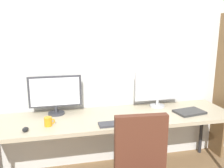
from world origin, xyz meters
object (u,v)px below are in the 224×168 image
monitor_right (158,88)px  laptop_closed (189,112)px  desk (113,120)px  computer_mouse (25,129)px  coffee_mug (48,122)px  monitor_left (55,94)px  keyboard_main (118,123)px

monitor_right → laptop_closed: 0.46m
desk → computer_mouse: (-0.88, -0.19, 0.06)m
laptop_closed → computer_mouse: bearing=174.0°
desk → coffee_mug: 0.69m
monitor_left → laptop_closed: bearing=-11.4°
coffee_mug → monitor_right: bearing=14.4°
computer_mouse → coffee_mug: bearing=20.4°
keyboard_main → computer_mouse: size_ratio=4.05×
monitor_right → laptop_closed: size_ratio=1.76×
desk → monitor_left: bearing=160.5°
laptop_closed → desk: bearing=165.0°
monitor_right → computer_mouse: (-1.48, -0.40, -0.22)m
monitor_right → computer_mouse: size_ratio=5.88×
keyboard_main → desk: bearing=90.0°
coffee_mug → keyboard_main: bearing=-9.7°
monitor_right → laptop_closed: monitor_right is taller
monitor_left → coffee_mug: (-0.08, -0.33, -0.19)m
laptop_closed → coffee_mug: (-1.54, -0.03, 0.03)m
desk → laptop_closed: size_ratio=8.39×
monitor_right → coffee_mug: (-1.28, -0.33, -0.19)m
desk → laptop_closed: (0.87, -0.08, 0.06)m
computer_mouse → coffee_mug: 0.22m
keyboard_main → laptop_closed: bearing=9.7°
monitor_right → keyboard_main: 0.78m
keyboard_main → coffee_mug: size_ratio=3.67×
monitor_right → computer_mouse: 1.55m
monitor_left → monitor_right: size_ratio=1.01×
desk → monitor_left: size_ratio=4.72×
keyboard_main → laptop_closed: size_ratio=1.22×
computer_mouse → coffee_mug: coffee_mug is taller
monitor_left → computer_mouse: 0.54m
desk → keyboard_main: bearing=-90.0°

